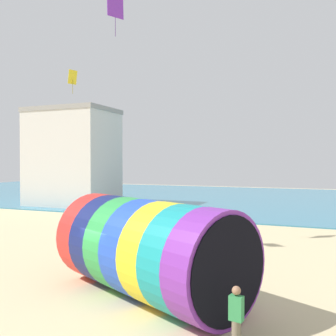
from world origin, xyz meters
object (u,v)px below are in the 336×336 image
Objects in this scene: giant_inflatable_tube at (148,248)px; kite_purple_diamond at (115,4)px; kite_yellow_diamond at (73,77)px; kite_handler at (236,319)px.

kite_purple_diamond is (-5.72, 7.56, 12.75)m from giant_inflatable_tube.
kite_purple_diamond is at bearing -34.95° from kite_yellow_diamond.
kite_yellow_diamond is at bearing 135.24° from giant_inflatable_tube.
giant_inflatable_tube is 15.89m from kite_purple_diamond.
kite_purple_diamond reaches higher than giant_inflatable_tube.
giant_inflatable_tube reaches higher than kite_handler.
kite_handler is 0.63× the size of kite_purple_diamond.
giant_inflatable_tube is 4.78× the size of kite_handler.
kite_purple_diamond is at bearing 127.10° from giant_inflatable_tube.
kite_handler is (3.85, -2.84, -0.88)m from giant_inflatable_tube.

